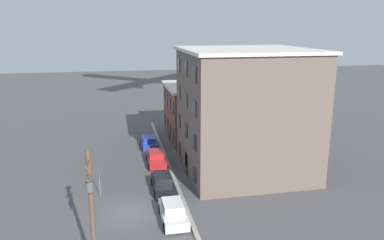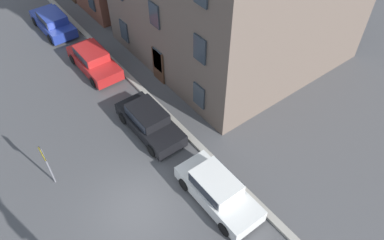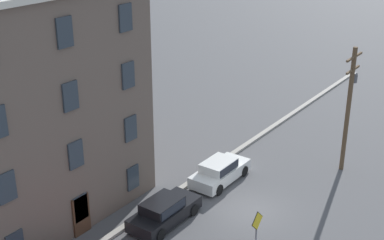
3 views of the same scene
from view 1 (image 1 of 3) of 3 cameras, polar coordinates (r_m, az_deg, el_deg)
The scene contains 10 objects.
ground_plane at distance 31.15m, azimuth -9.44°, elevation -13.80°, with size 200.00×200.00×0.00m, color #4C4C4F.
kerb_strip at distance 31.52m, azimuth -1.03°, elevation -13.08°, with size 56.00×0.36×0.16m, color #9E998E.
apartment_corner at distance 49.82m, azimuth 2.26°, elevation 1.38°, with size 10.80×10.69×7.03m.
apartment_midblock at distance 37.71m, azimuth 8.05°, elevation 1.31°, with size 12.49×12.30×12.42m.
car_blue at distance 46.18m, azimuth -6.58°, elevation -3.30°, with size 4.40×1.92×1.43m.
car_red at distance 40.65m, azimuth -5.50°, elevation -5.71°, with size 4.40×1.92×1.43m.
car_black at distance 34.43m, azimuth -4.48°, elevation -9.45°, with size 4.40×1.92×1.43m.
car_white at distance 29.46m, azimuth -2.90°, elevation -13.69°, with size 4.40×1.92×1.43m.
caution_sign at distance 33.80m, azimuth -13.99°, elevation -8.35°, with size 1.03×0.08×2.69m.
utility_pole at distance 22.16m, azimuth -15.04°, elevation -13.03°, with size 2.40×0.44×8.06m.
Camera 1 is at (27.58, -0.59, 14.46)m, focal length 35.00 mm.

